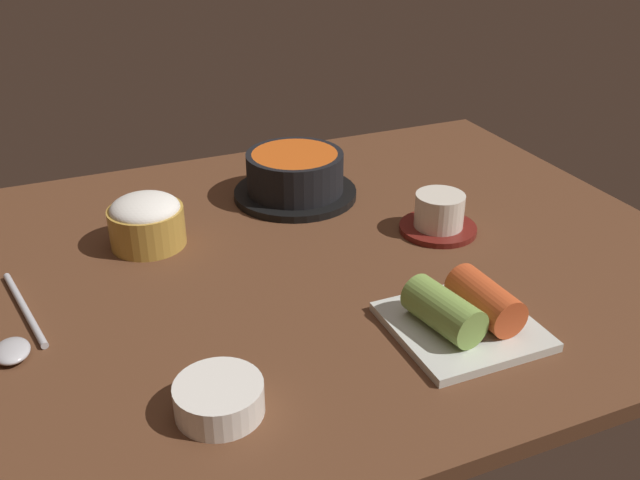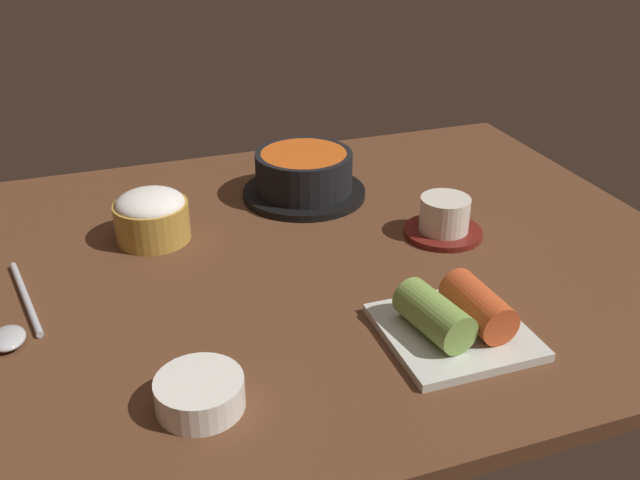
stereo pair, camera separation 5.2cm
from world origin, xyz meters
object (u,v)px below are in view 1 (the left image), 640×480
at_px(rice_bowl, 146,220).
at_px(spoon, 16,336).
at_px(tea_cup_with_saucer, 439,215).
at_px(stone_pot, 295,176).
at_px(side_bowl_near, 219,397).
at_px(kimchi_plate, 463,314).

xyz_separation_m(rice_bowl, spoon, (-0.17, -0.16, -0.03)).
bearing_deg(rice_bowl, spoon, -136.91).
xyz_separation_m(tea_cup_with_saucer, spoon, (-0.54, -0.04, -0.02)).
relative_size(tea_cup_with_saucer, spoon, 0.55).
height_order(stone_pot, side_bowl_near, stone_pot).
relative_size(rice_bowl, spoon, 0.51).
distance_m(stone_pot, tea_cup_with_saucer, 0.23).
relative_size(rice_bowl, side_bowl_near, 1.18).
height_order(rice_bowl, tea_cup_with_saucer, rice_bowl).
xyz_separation_m(tea_cup_with_saucer, kimchi_plate, (-0.10, -0.21, -0.00)).
bearing_deg(stone_pot, side_bowl_near, -119.76).
bearing_deg(kimchi_plate, stone_pot, 95.59).
distance_m(tea_cup_with_saucer, side_bowl_near, 0.44).
height_order(side_bowl_near, spoon, side_bowl_near).
bearing_deg(rice_bowl, kimchi_plate, -50.46).
bearing_deg(spoon, kimchi_plate, -20.92).
distance_m(stone_pot, rice_bowl, 0.24).
relative_size(tea_cup_with_saucer, kimchi_plate, 0.71).
relative_size(kimchi_plate, spoon, 0.78).
distance_m(rice_bowl, spoon, 0.23).
height_order(kimchi_plate, spoon, kimchi_plate).
xyz_separation_m(stone_pot, spoon, (-0.40, -0.22, -0.03)).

